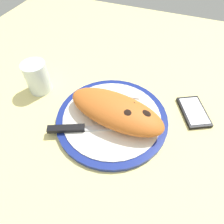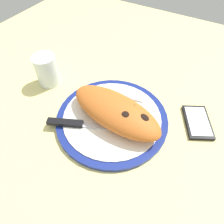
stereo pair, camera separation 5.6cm
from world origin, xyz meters
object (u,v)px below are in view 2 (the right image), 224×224
Objects in this scene: plate at (112,118)px; fork at (113,93)px; knife at (76,124)px; smartphone at (198,122)px; water_glass at (47,72)px; calzone at (116,111)px.

fork reaches higher than plate.
plate is 10.49cm from knife.
plate reaches higher than smartphone.
fork is at bearing -168.68° from water_glass.
fork reaches higher than smartphone.
calzone is 27.91cm from water_glass.
smartphone is 49.04cm from water_glass.
water_glass is at bearing -29.91° from knife.
knife is at bearing 33.05° from smartphone.
water_glass is at bearing 11.32° from fork.
smartphone is (-25.99, -3.18, -1.21)cm from fork.
fork is at bearing -100.57° from knife.
water_glass is (26.56, -3.60, 3.57)cm from plate.
fork is 15.90cm from knife.
calzone is at bearing 124.07° from fork.
plate is 24.48cm from smartphone.
smartphone is (-20.61, -11.13, -4.14)cm from calzone.
calzone is at bearing -174.06° from plate.
knife is (2.91, 15.62, 0.30)cm from fork.
smartphone is at bearing -152.65° from plate.
knife is at bearing 46.56° from plate.
knife is 34.51cm from smartphone.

